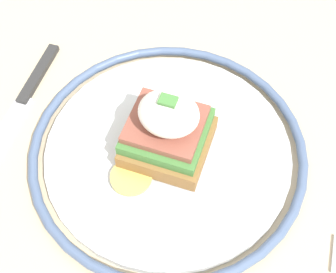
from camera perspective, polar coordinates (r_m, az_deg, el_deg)
The scene contains 4 objects.
dining_table at distance 0.61m, azimuth 1.67°, elevation -7.14°, with size 0.91×0.84×0.78m.
plate at distance 0.48m, azimuth -0.00°, elevation -1.77°, with size 0.28×0.28×0.02m.
sandwich at distance 0.45m, azimuth -0.10°, elevation 0.83°, with size 0.08×0.11×0.08m.
knife at distance 0.55m, azimuth -17.14°, elevation 4.43°, with size 0.02×0.20×0.01m.
Camera 1 is at (-0.07, 0.26, 1.20)m, focal length 50.00 mm.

